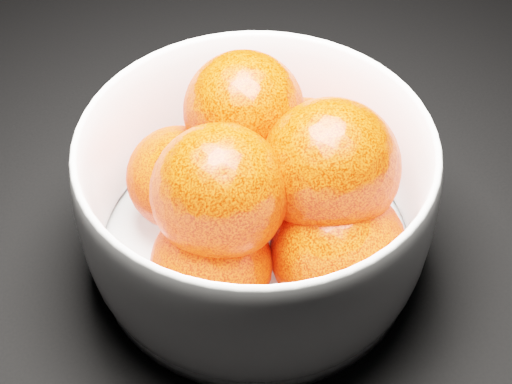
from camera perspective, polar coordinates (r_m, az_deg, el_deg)
bowl at (r=0.47m, az=0.00°, el=-0.47°), size 0.23×0.23×0.11m
orange_pile at (r=0.46m, az=1.03°, el=0.39°), size 0.18×0.19×0.13m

